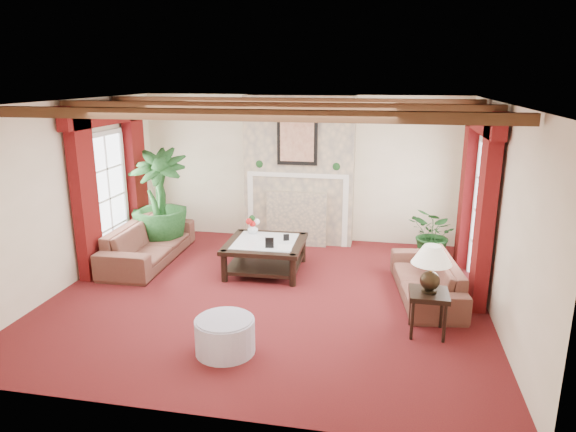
% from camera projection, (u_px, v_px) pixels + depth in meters
% --- Properties ---
extents(floor, '(6.00, 6.00, 0.00)m').
position_uv_depth(floor, '(268.00, 295.00, 7.34)').
color(floor, '#4A0D16').
rests_on(floor, ground).
extents(ceiling, '(6.00, 6.00, 0.00)m').
position_uv_depth(ceiling, '(266.00, 102.00, 6.63)').
color(ceiling, white).
rests_on(ceiling, floor).
extents(back_wall, '(6.00, 0.02, 2.70)m').
position_uv_depth(back_wall, '(301.00, 169.00, 9.59)').
color(back_wall, beige).
rests_on(back_wall, ground).
extents(left_wall, '(0.02, 5.50, 2.70)m').
position_uv_depth(left_wall, '(69.00, 194.00, 7.54)').
color(left_wall, beige).
rests_on(left_wall, ground).
extents(right_wall, '(0.02, 5.50, 2.70)m').
position_uv_depth(right_wall, '(500.00, 215.00, 6.43)').
color(right_wall, beige).
rests_on(right_wall, ground).
extents(ceiling_beams, '(6.00, 3.00, 0.12)m').
position_uv_depth(ceiling_beams, '(266.00, 107.00, 6.64)').
color(ceiling_beams, '#3C2713').
rests_on(ceiling_beams, ceiling).
extents(fireplace, '(2.00, 0.52, 2.70)m').
position_uv_depth(fireplace, '(300.00, 95.00, 9.04)').
color(fireplace, tan).
rests_on(fireplace, ground).
extents(french_door_left, '(0.10, 1.10, 2.16)m').
position_uv_depth(french_door_left, '(102.00, 133.00, 8.27)').
color(french_door_left, white).
rests_on(french_door_left, ground).
extents(french_door_right, '(0.10, 1.10, 2.16)m').
position_uv_depth(french_door_right, '(489.00, 142.00, 7.18)').
color(french_door_right, white).
rests_on(french_door_right, ground).
extents(curtains_left, '(0.20, 2.40, 2.55)m').
position_uv_depth(curtains_left, '(106.00, 107.00, 8.14)').
color(curtains_left, '#540E0B').
rests_on(curtains_left, ground).
extents(curtains_right, '(0.20, 2.40, 2.55)m').
position_uv_depth(curtains_right, '(484.00, 112.00, 7.09)').
color(curtains_right, '#540E0B').
rests_on(curtains_right, ground).
extents(sofa_left, '(2.23, 0.76, 0.86)m').
position_uv_depth(sofa_left, '(148.00, 236.00, 8.60)').
color(sofa_left, '#380F19').
rests_on(sofa_left, ground).
extents(sofa_right, '(2.05, 1.06, 0.75)m').
position_uv_depth(sofa_right, '(427.00, 271.00, 7.21)').
color(sofa_right, '#380F19').
rests_on(sofa_right, ground).
extents(potted_palm, '(1.39, 2.01, 1.01)m').
position_uv_depth(potted_palm, '(161.00, 222.00, 9.17)').
color(potted_palm, black).
rests_on(potted_palm, ground).
extents(small_plant, '(1.68, 1.69, 0.71)m').
position_uv_depth(small_plant, '(434.00, 240.00, 8.63)').
color(small_plant, black).
rests_on(small_plant, ground).
extents(coffee_table, '(1.23, 1.23, 0.49)m').
position_uv_depth(coffee_table, '(265.00, 256.00, 8.18)').
color(coffee_table, black).
rests_on(coffee_table, ground).
extents(side_table, '(0.49, 0.49, 0.54)m').
position_uv_depth(side_table, '(427.00, 313.00, 6.18)').
color(side_table, black).
rests_on(side_table, ground).
extents(ottoman, '(0.68, 0.68, 0.40)m').
position_uv_depth(ottoman, '(225.00, 336.00, 5.79)').
color(ottoman, '#AAA8BF').
rests_on(ottoman, ground).
extents(table_lamp, '(0.47, 0.47, 0.60)m').
position_uv_depth(table_lamp, '(431.00, 268.00, 6.03)').
color(table_lamp, black).
rests_on(table_lamp, side_table).
extents(flower_vase, '(0.20, 0.21, 0.17)m').
position_uv_depth(flower_vase, '(253.00, 229.00, 8.49)').
color(flower_vase, silver).
rests_on(flower_vase, coffee_table).
extents(book, '(0.22, 0.08, 0.30)m').
position_uv_depth(book, '(277.00, 239.00, 7.74)').
color(book, black).
rests_on(book, coffee_table).
extents(photo_frame_a, '(0.13, 0.04, 0.17)m').
position_uv_depth(photo_frame_a, '(269.00, 243.00, 7.77)').
color(photo_frame_a, black).
rests_on(photo_frame_a, coffee_table).
extents(photo_frame_b, '(0.09, 0.05, 0.12)m').
position_uv_depth(photo_frame_b, '(286.00, 238.00, 8.11)').
color(photo_frame_b, black).
rests_on(photo_frame_b, coffee_table).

